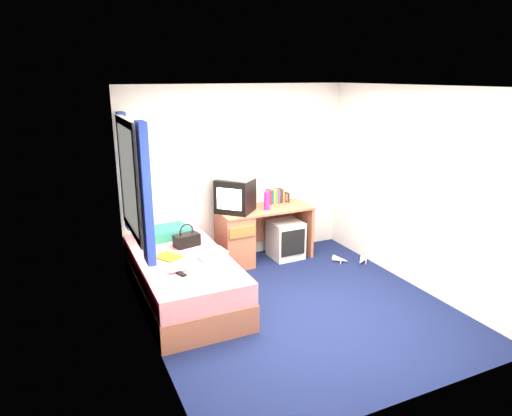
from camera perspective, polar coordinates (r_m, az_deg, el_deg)
name	(u,v)px	position (r m, az deg, el deg)	size (l,w,h in m)	color
ground	(297,307)	(5.26, 5.10, -12.25)	(3.40, 3.40, 0.00)	#0C1438
room_shell	(300,181)	(4.74, 5.53, 3.36)	(3.40, 3.40, 3.40)	white
bed	(183,279)	(5.34, -9.09, -8.71)	(1.01, 2.00, 0.54)	#B16749
pillow	(166,233)	(5.85, -11.22, -3.04)	(0.56, 0.36, 0.12)	#166C94
desk	(246,234)	(6.27, -1.27, -3.28)	(1.30, 0.55, 0.75)	#B16749
storage_cube	(286,239)	(6.49, 3.72, -3.92)	(0.43, 0.43, 0.53)	silver
crt_tv	(235,195)	(6.05, -2.61, 1.59)	(0.61, 0.61, 0.44)	black
vcr	(235,176)	(5.99, -2.63, 4.07)	(0.47, 0.34, 0.09)	#AFAFB1
book_row	(275,196)	(6.50, 2.42, 1.51)	(0.24, 0.13, 0.20)	maroon
picture_frame	(287,197)	(6.56, 3.84, 1.38)	(0.02, 0.12, 0.14)	#2E210F
pink_water_bottle	(267,201)	(6.16, 1.36, 0.87)	(0.08, 0.08, 0.24)	#EC2192
aerosol_can	(253,201)	(6.21, -0.40, 0.82)	(0.06, 0.06, 0.20)	silver
handbag	(187,240)	(5.51, -8.66, -3.92)	(0.32, 0.23, 0.28)	black
towel	(213,254)	(5.12, -5.44, -5.80)	(0.28, 0.23, 0.09)	white
magazine	(168,257)	(5.24, -10.94, -5.99)	(0.21, 0.28, 0.01)	#CADA18
water_bottle	(179,269)	(4.83, -9.64, -7.50)	(0.07, 0.07, 0.20)	silver
colour_swatch_fan	(209,273)	(4.77, -5.92, -8.08)	(0.22, 0.06, 0.01)	yellow
remote_control	(180,273)	(4.79, -9.45, -8.06)	(0.05, 0.16, 0.02)	black
window_assembly	(133,181)	(5.07, -15.17, 3.33)	(0.11, 1.42, 1.40)	silver
white_heels	(351,260)	(6.49, 11.80, -6.40)	(0.45, 0.38, 0.09)	white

